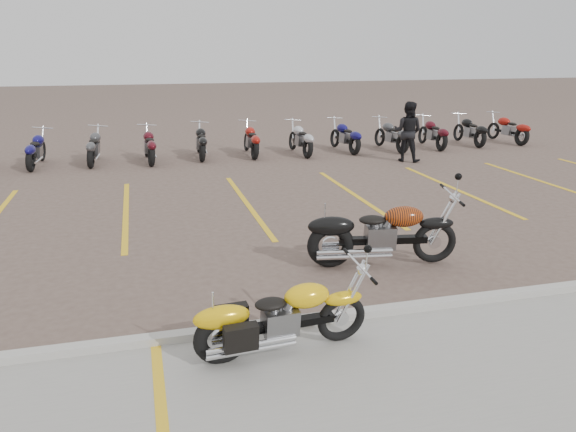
# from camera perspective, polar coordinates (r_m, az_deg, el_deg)

# --- Properties ---
(ground) EXTENTS (100.00, 100.00, 0.00)m
(ground) POSITION_cam_1_polar(r_m,az_deg,el_deg) (9.27, 0.58, -5.16)
(ground) COLOR #6C584D
(ground) RESTS_ON ground
(curb) EXTENTS (60.00, 0.18, 0.12)m
(curb) POSITION_cam_1_polar(r_m,az_deg,el_deg) (7.51, 4.75, -10.22)
(curb) COLOR #ADAAA3
(curb) RESTS_ON ground
(parking_stripes) EXTENTS (38.00, 5.50, 0.01)m
(parking_stripes) POSITION_cam_1_polar(r_m,az_deg,el_deg) (12.97, -4.17, 1.25)
(parking_stripes) COLOR gold
(parking_stripes) RESTS_ON ground
(yellow_cruiser) EXTENTS (2.11, 0.35, 0.87)m
(yellow_cruiser) POSITION_cam_1_polar(r_m,az_deg,el_deg) (6.62, -1.03, -10.45)
(yellow_cruiser) COLOR black
(yellow_cruiser) RESTS_ON ground
(flame_cruiser) EXTENTS (2.47, 0.60, 1.02)m
(flame_cruiser) POSITION_cam_1_polar(r_m,az_deg,el_deg) (9.27, 9.20, -2.03)
(flame_cruiser) COLOR black
(flame_cruiser) RESTS_ON ground
(person_b) EXTENTS (1.15, 1.13, 1.87)m
(person_b) POSITION_cam_1_polar(r_m,az_deg,el_deg) (18.15, 12.07, 8.38)
(person_b) COLOR black
(person_b) RESTS_ON ground
(bg_bike_row) EXTENTS (22.10, 2.00, 1.10)m
(bg_bike_row) POSITION_cam_1_polar(r_m,az_deg,el_deg) (18.58, -6.37, 7.63)
(bg_bike_row) COLOR black
(bg_bike_row) RESTS_ON ground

